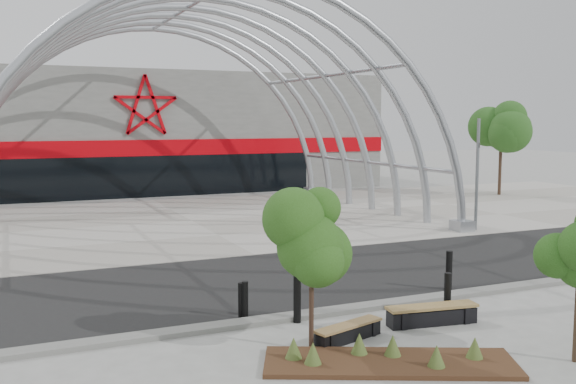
{
  "coord_description": "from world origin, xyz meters",
  "views": [
    {
      "loc": [
        -7.93,
        -14.1,
        4.82
      ],
      "look_at": [
        0.0,
        4.0,
        2.6
      ],
      "focal_mm": 40.0,
      "sensor_mm": 36.0,
      "label": 1
    }
  ],
  "objects_px": {
    "signal_pole": "(477,172)",
    "bench_0": "(348,333)",
    "bollard_2": "(297,299)",
    "street_tree_0": "(312,242)",
    "bench_1": "(432,315)"
  },
  "relations": [
    {
      "from": "signal_pole",
      "to": "bench_0",
      "type": "distance_m",
      "value": 15.9
    },
    {
      "from": "bollard_2",
      "to": "bench_0",
      "type": "bearing_deg",
      "value": -73.11
    },
    {
      "from": "street_tree_0",
      "to": "bench_0",
      "type": "height_order",
      "value": "street_tree_0"
    },
    {
      "from": "bench_1",
      "to": "street_tree_0",
      "type": "bearing_deg",
      "value": -173.82
    },
    {
      "from": "street_tree_0",
      "to": "bench_1",
      "type": "relative_size",
      "value": 1.41
    },
    {
      "from": "signal_pole",
      "to": "street_tree_0",
      "type": "bearing_deg",
      "value": -141.46
    },
    {
      "from": "signal_pole",
      "to": "bench_1",
      "type": "height_order",
      "value": "signal_pole"
    },
    {
      "from": "signal_pole",
      "to": "bollard_2",
      "type": "xyz_separation_m",
      "value": [
        -12.48,
        -8.55,
        -1.99
      ]
    },
    {
      "from": "street_tree_0",
      "to": "bollard_2",
      "type": "distance_m",
      "value": 2.54
    },
    {
      "from": "signal_pole",
      "to": "bollard_2",
      "type": "bearing_deg",
      "value": -145.6
    },
    {
      "from": "signal_pole",
      "to": "bollard_2",
      "type": "height_order",
      "value": "signal_pole"
    },
    {
      "from": "bench_0",
      "to": "bench_1",
      "type": "distance_m",
      "value": 2.37
    },
    {
      "from": "bench_0",
      "to": "bench_1",
      "type": "bearing_deg",
      "value": 4.7
    },
    {
      "from": "bench_1",
      "to": "signal_pole",
      "type": "bearing_deg",
      "value": 46.01
    },
    {
      "from": "street_tree_0",
      "to": "bollard_2",
      "type": "height_order",
      "value": "street_tree_0"
    }
  ]
}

